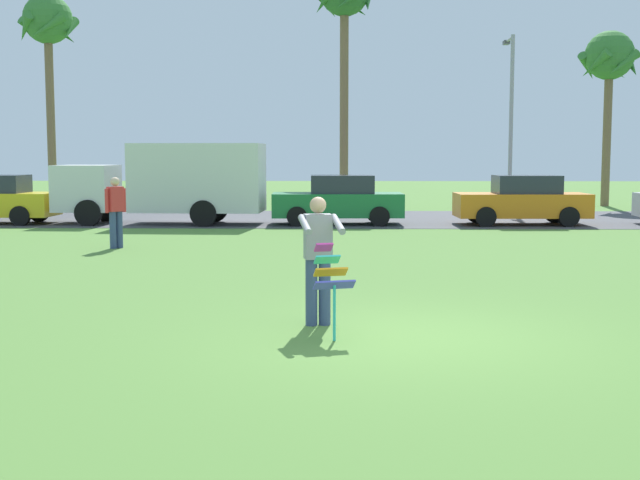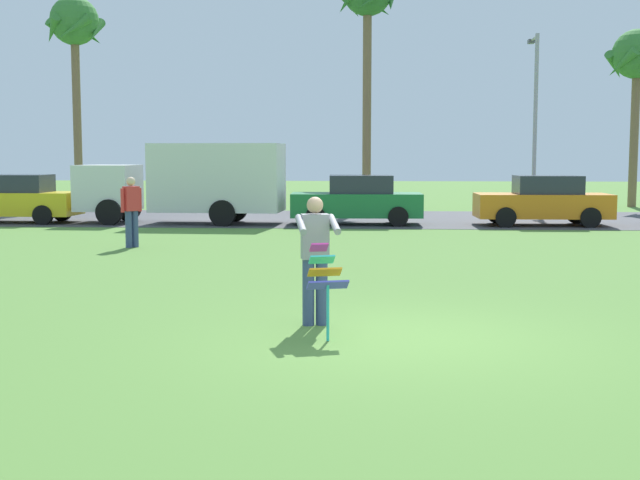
{
  "view_description": "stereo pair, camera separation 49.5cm",
  "coord_description": "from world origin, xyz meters",
  "px_view_note": "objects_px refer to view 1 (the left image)",
  "views": [
    {
      "loc": [
        -0.81,
        -10.46,
        2.31
      ],
      "look_at": [
        -1.13,
        1.73,
        1.05
      ],
      "focal_mm": 47.38,
      "sensor_mm": 36.0,
      "label": 1
    },
    {
      "loc": [
        -0.31,
        -10.43,
        2.31
      ],
      "look_at": [
        -1.13,
        1.73,
        1.05
      ],
      "focal_mm": 47.38,
      "sensor_mm": 36.0,
      "label": 2
    }
  ],
  "objects_px": {
    "kite_held": "(331,276)",
    "palm_tree_left_near": "(48,29)",
    "palm_tree_right_near": "(344,3)",
    "person_walker_near": "(116,210)",
    "streetlight_pole": "(511,111)",
    "parked_car_green": "(338,201)",
    "parked_car_orange": "(523,201)",
    "parked_truck_white_box": "(173,181)",
    "palm_tree_centre_far": "(609,62)",
    "person_kite_flyer": "(318,255)"
  },
  "relations": [
    {
      "from": "kite_held",
      "to": "palm_tree_left_near",
      "type": "relative_size",
      "value": 0.13
    },
    {
      "from": "palm_tree_right_near",
      "to": "person_walker_near",
      "type": "distance_m",
      "value": 17.99
    },
    {
      "from": "kite_held",
      "to": "streetlight_pole",
      "type": "xyz_separation_m",
      "value": [
        6.91,
        24.11,
        3.21
      ]
    },
    {
      "from": "parked_car_green",
      "to": "parked_car_orange",
      "type": "distance_m",
      "value": 5.94
    },
    {
      "from": "kite_held",
      "to": "person_walker_near",
      "type": "xyz_separation_m",
      "value": [
        -5.36,
        9.91,
        0.14
      ]
    },
    {
      "from": "palm_tree_right_near",
      "to": "parked_truck_white_box",
      "type": "bearing_deg",
      "value": -123.82
    },
    {
      "from": "parked_truck_white_box",
      "to": "parked_car_green",
      "type": "xyz_separation_m",
      "value": [
        5.38,
        0.0,
        -0.64
      ]
    },
    {
      "from": "parked_truck_white_box",
      "to": "palm_tree_centre_far",
      "type": "bearing_deg",
      "value": 30.3
    },
    {
      "from": "person_kite_flyer",
      "to": "palm_tree_centre_far",
      "type": "bearing_deg",
      "value": 65.63
    },
    {
      "from": "parked_car_orange",
      "to": "streetlight_pole",
      "type": "height_order",
      "value": "streetlight_pole"
    },
    {
      "from": "parked_car_green",
      "to": "person_walker_near",
      "type": "distance_m",
      "value": 8.85
    },
    {
      "from": "parked_car_green",
      "to": "streetlight_pole",
      "type": "distance_m",
      "value": 10.45
    },
    {
      "from": "parked_truck_white_box",
      "to": "palm_tree_left_near",
      "type": "bearing_deg",
      "value": 127.59
    },
    {
      "from": "kite_held",
      "to": "parked_car_orange",
      "type": "relative_size",
      "value": 0.28
    },
    {
      "from": "person_kite_flyer",
      "to": "parked_truck_white_box",
      "type": "bearing_deg",
      "value": 107.81
    },
    {
      "from": "parked_car_orange",
      "to": "palm_tree_centre_far",
      "type": "distance_m",
      "value": 12.69
    },
    {
      "from": "parked_truck_white_box",
      "to": "parked_car_orange",
      "type": "xyz_separation_m",
      "value": [
        11.32,
        -0.0,
        -0.64
      ]
    },
    {
      "from": "parked_car_orange",
      "to": "palm_tree_right_near",
      "type": "relative_size",
      "value": 0.42
    },
    {
      "from": "palm_tree_right_near",
      "to": "person_walker_near",
      "type": "relative_size",
      "value": 5.8
    },
    {
      "from": "palm_tree_right_near",
      "to": "streetlight_pole",
      "type": "height_order",
      "value": "palm_tree_right_near"
    },
    {
      "from": "streetlight_pole",
      "to": "kite_held",
      "type": "bearing_deg",
      "value": -105.99
    },
    {
      "from": "parked_car_orange",
      "to": "person_kite_flyer",
      "type": "bearing_deg",
      "value": -110.78
    },
    {
      "from": "parked_car_green",
      "to": "palm_tree_left_near",
      "type": "xyz_separation_m",
      "value": [
        -12.55,
        9.31,
        6.85
      ]
    },
    {
      "from": "kite_held",
      "to": "palm_tree_left_near",
      "type": "distance_m",
      "value": 29.88
    },
    {
      "from": "parked_truck_white_box",
      "to": "parked_car_green",
      "type": "distance_m",
      "value": 5.42
    },
    {
      "from": "streetlight_pole",
      "to": "person_walker_near",
      "type": "relative_size",
      "value": 4.05
    },
    {
      "from": "palm_tree_left_near",
      "to": "palm_tree_right_near",
      "type": "bearing_deg",
      "value": -4.44
    },
    {
      "from": "palm_tree_left_near",
      "to": "palm_tree_centre_far",
      "type": "xyz_separation_m",
      "value": [
        24.18,
        0.64,
        -1.41
      ]
    },
    {
      "from": "parked_truck_white_box",
      "to": "palm_tree_right_near",
      "type": "height_order",
      "value": "palm_tree_right_near"
    },
    {
      "from": "parked_car_green",
      "to": "person_walker_near",
      "type": "xyz_separation_m",
      "value": [
        -5.38,
        -7.03,
        0.16
      ]
    },
    {
      "from": "parked_truck_white_box",
      "to": "person_walker_near",
      "type": "relative_size",
      "value": 3.91
    },
    {
      "from": "palm_tree_left_near",
      "to": "streetlight_pole",
      "type": "xyz_separation_m",
      "value": [
        19.44,
        -2.14,
        -3.63
      ]
    },
    {
      "from": "palm_tree_centre_far",
      "to": "parked_truck_white_box",
      "type": "bearing_deg",
      "value": -149.7
    },
    {
      "from": "parked_truck_white_box",
      "to": "palm_tree_right_near",
      "type": "distance_m",
      "value": 12.26
    },
    {
      "from": "parked_truck_white_box",
      "to": "parked_car_orange",
      "type": "distance_m",
      "value": 11.34
    },
    {
      "from": "person_kite_flyer",
      "to": "palm_tree_right_near",
      "type": "distance_m",
      "value": 25.62
    },
    {
      "from": "streetlight_pole",
      "to": "palm_tree_right_near",
      "type": "bearing_deg",
      "value": 170.27
    },
    {
      "from": "kite_held",
      "to": "palm_tree_centre_far",
      "type": "xyz_separation_m",
      "value": [
        11.65,
        26.89,
        5.42
      ]
    },
    {
      "from": "palm_tree_right_near",
      "to": "parked_car_green",
      "type": "bearing_deg",
      "value": -91.3
    },
    {
      "from": "palm_tree_left_near",
      "to": "palm_tree_right_near",
      "type": "height_order",
      "value": "palm_tree_right_near"
    },
    {
      "from": "palm_tree_left_near",
      "to": "palm_tree_centre_far",
      "type": "relative_size",
      "value": 1.2
    },
    {
      "from": "streetlight_pole",
      "to": "parked_car_green",
      "type": "bearing_deg",
      "value": -133.87
    },
    {
      "from": "kite_held",
      "to": "parked_truck_white_box",
      "type": "bearing_deg",
      "value": 107.58
    },
    {
      "from": "kite_held",
      "to": "palm_tree_right_near",
      "type": "distance_m",
      "value": 26.41
    },
    {
      "from": "person_kite_flyer",
      "to": "palm_tree_left_near",
      "type": "relative_size",
      "value": 0.19
    },
    {
      "from": "palm_tree_left_near",
      "to": "palm_tree_right_near",
      "type": "relative_size",
      "value": 0.91
    },
    {
      "from": "parked_truck_white_box",
      "to": "parked_car_green",
      "type": "relative_size",
      "value": 1.59
    },
    {
      "from": "kite_held",
      "to": "streetlight_pole",
      "type": "bearing_deg",
      "value": 74.01
    },
    {
      "from": "kite_held",
      "to": "person_walker_near",
      "type": "relative_size",
      "value": 0.68
    },
    {
      "from": "parked_car_green",
      "to": "palm_tree_right_near",
      "type": "xyz_separation_m",
      "value": [
        0.19,
        8.32,
        7.72
      ]
    }
  ]
}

